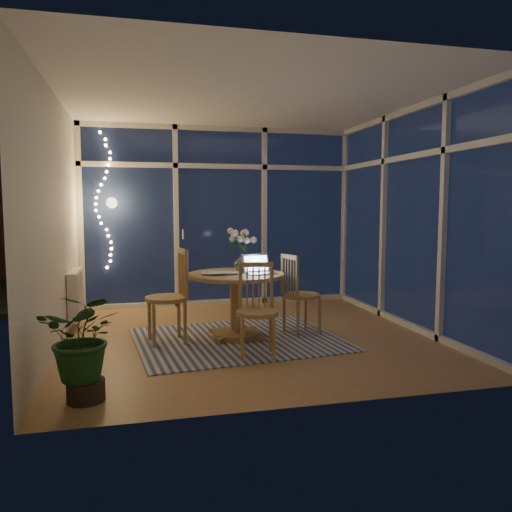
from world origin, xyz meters
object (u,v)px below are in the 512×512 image
dining_table (236,306)px  chair_right (302,293)px  chair_left (166,296)px  chair_front (257,310)px  laptop (260,263)px  potted_plant (85,351)px  flower_vase (242,261)px

dining_table → chair_right: (0.76, 0.00, 0.11)m
chair_left → chair_front: size_ratio=1.11×
dining_table → laptop: size_ratio=3.40×
chair_front → laptop: bearing=83.4°
dining_table → chair_left: chair_left is taller
chair_left → potted_plant: bearing=-32.0°
chair_right → laptop: size_ratio=2.99×
chair_right → flower_vase: 0.77m
flower_vase → potted_plant: (-1.56, -1.75, -0.44)m
dining_table → potted_plant: potted_plant is taller
chair_front → laptop: size_ratio=2.96×
chair_right → laptop: bearing=87.0°
dining_table → chair_right: bearing=0.1°
potted_plant → laptop: bearing=39.8°
chair_right → flower_vase: bearing=55.3°
chair_left → flower_vase: (0.87, 0.29, 0.32)m
chair_front → potted_plant: (-1.50, -0.75, -0.08)m
chair_right → laptop: 0.64m
chair_right → chair_front: chair_right is taller
chair_left → flower_vase: size_ratio=4.83×
dining_table → flower_vase: flower_vase is taller
flower_vase → chair_right: bearing=-20.4°
chair_front → laptop: laptop is taller
chair_left → potted_plant: chair_left is taller
dining_table → potted_plant: (-1.44, -1.51, 0.02)m
dining_table → flower_vase: (0.12, 0.24, 0.46)m
potted_plant → chair_left: bearing=64.8°
laptop → chair_left: bearing=165.0°
dining_table → chair_right: size_ratio=1.13×
laptop → potted_plant: (-1.69, -1.41, -0.45)m
laptop → dining_table: bearing=145.9°
dining_table → potted_plant: 2.09m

